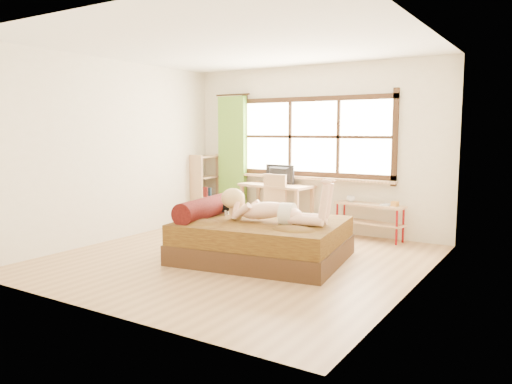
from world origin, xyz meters
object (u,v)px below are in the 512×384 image
Objects in this scene: bookshelf at (206,187)px; bed at (259,238)px; pipe_shelf at (370,213)px; chair at (271,201)px; desk at (276,190)px; woman at (271,198)px; kitten at (222,206)px.

bed is at bearing -34.67° from bookshelf.
chair is at bearing -152.98° from pipe_shelf.
desk is at bearing -166.83° from pipe_shelf.
pipe_shelf is at bearing 63.93° from woman.
woman is 2.07m from desk.
chair is at bearing -10.60° from bookshelf.
bookshelf reaches higher than bed.
pipe_shelf is 0.93× the size of bookshelf.
chair is (-0.86, 1.46, -0.28)m from woman.
chair reaches higher than desk.
desk is 0.40m from chair.
woman reaches higher than bed.
bookshelf reaches higher than pipe_shelf.
bed is at bearing 159.38° from woman.
bed is 1.98m from desk.
pipe_shelf is at bearing 4.99° from bookshelf.
bookshelf is at bearing 134.26° from woman.
desk is at bearing 1.48° from bookshelf.
kitten is at bearing 162.27° from bed.
woman is at bearing -53.29° from chair.
bed is 7.39× the size of kitten.
bookshelf is (-1.65, 0.43, 0.08)m from chair.
desk reaches higher than pipe_shelf.
bookshelf is (-2.31, 1.86, 0.34)m from bed.
bed is at bearing -104.21° from pipe_shelf.
bed is 1.86× the size of bookshelf.
woman reaches higher than pipe_shelf.
woman is at bearing -33.00° from bookshelf.
pipe_shelf is at bearing 10.67° from desk.
chair is at bearing 111.71° from woman.
bookshelf reaches higher than woman.
bed is 1.76× the size of desk.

